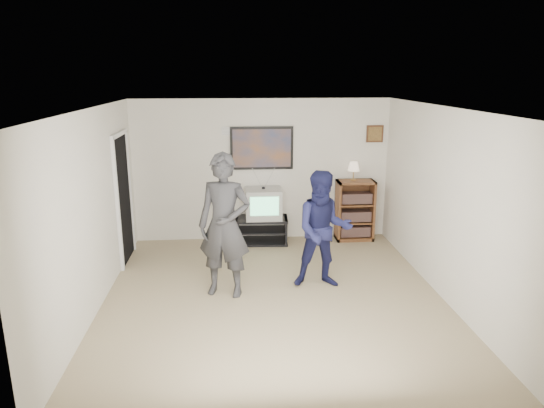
{
  "coord_description": "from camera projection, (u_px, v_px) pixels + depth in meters",
  "views": [
    {
      "loc": [
        -0.51,
        -5.91,
        2.91
      ],
      "look_at": [
        0.02,
        0.58,
        1.15
      ],
      "focal_mm": 32.0,
      "sensor_mm": 36.0,
      "label": 1
    }
  ],
  "objects": [
    {
      "name": "person_short",
      "position": [
        323.0,
        230.0,
        6.66
      ],
      "size": [
        0.84,
        0.67,
        1.65
      ],
      "primitive_type": "imported",
      "rotation": [
        0.0,
        0.0,
        -0.06
      ],
      "color": "#181A43",
      "rests_on": "room_shell"
    },
    {
      "name": "poster",
      "position": [
        262.0,
        148.0,
        8.43
      ],
      "size": [
        1.1,
        0.03,
        0.75
      ],
      "primitive_type": "cube",
      "color": "black",
      "rests_on": "room_shell"
    },
    {
      "name": "controller_left",
      "position": [
        224.0,
        206.0,
        6.48
      ],
      "size": [
        0.06,
        0.12,
        0.03
      ],
      "primitive_type": "cube",
      "rotation": [
        0.0,
        0.0,
        0.22
      ],
      "color": "white",
      "rests_on": "person_tall"
    },
    {
      "name": "table_lamp",
      "position": [
        354.0,
        171.0,
        8.52
      ],
      "size": [
        0.21,
        0.21,
        0.33
      ],
      "primitive_type": null,
      "color": "beige",
      "rests_on": "bookshelf"
    },
    {
      "name": "controller_right",
      "position": [
        324.0,
        214.0,
        6.88
      ],
      "size": [
        0.05,
        0.11,
        0.03
      ],
      "primitive_type": "cube",
      "rotation": [
        0.0,
        0.0,
        0.16
      ],
      "color": "white",
      "rests_on": "person_short"
    },
    {
      "name": "media_stand",
      "position": [
        262.0,
        230.0,
        8.57
      ],
      "size": [
        0.94,
        0.57,
        0.46
      ],
      "rotation": [
        0.0,
        0.0,
        -0.06
      ],
      "color": "black",
      "rests_on": "room_shell"
    },
    {
      "name": "crt_television",
      "position": [
        263.0,
        203.0,
        8.44
      ],
      "size": [
        0.62,
        0.53,
        0.52
      ],
      "primitive_type": null,
      "rotation": [
        0.0,
        0.0,
        -0.01
      ],
      "color": "#A4A49F",
      "rests_on": "media_stand"
    },
    {
      "name": "doorway",
      "position": [
        123.0,
        199.0,
        7.58
      ],
      "size": [
        0.03,
        0.85,
        2.0
      ],
      "primitive_type": "cube",
      "color": "black",
      "rests_on": "room_shell"
    },
    {
      "name": "bookshelf",
      "position": [
        355.0,
        210.0,
        8.66
      ],
      "size": [
        0.66,
        0.38,
        1.08
      ],
      "primitive_type": null,
      "color": "#58371A",
      "rests_on": "room_shell"
    },
    {
      "name": "person_tall",
      "position": [
        224.0,
        226.0,
        6.38
      ],
      "size": [
        0.81,
        0.64,
        1.94
      ],
      "primitive_type": "imported",
      "rotation": [
        0.0,
        0.0,
        -0.27
      ],
      "color": "#2D2D30",
      "rests_on": "room_shell"
    },
    {
      "name": "small_picture",
      "position": [
        375.0,
        134.0,
        8.54
      ],
      "size": [
        0.3,
        0.03,
        0.3
      ],
      "primitive_type": "cube",
      "color": "#3C2713",
      "rests_on": "room_shell"
    },
    {
      "name": "air_vent",
      "position": [
        230.0,
        131.0,
        8.32
      ],
      "size": [
        0.28,
        0.02,
        0.14
      ],
      "primitive_type": "cube",
      "color": "white",
      "rests_on": "room_shell"
    },
    {
      "name": "room_shell",
      "position": [
        272.0,
        201.0,
        6.49
      ],
      "size": [
        4.51,
        5.0,
        2.51
      ],
      "color": "#786B4C",
      "rests_on": "ground"
    }
  ]
}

